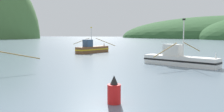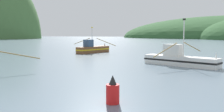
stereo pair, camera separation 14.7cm
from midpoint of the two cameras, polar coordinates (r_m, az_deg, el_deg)
name	(u,v)px [view 2 (the right image)]	position (r m, az deg, el deg)	size (l,w,h in m)	color
fishing_boat_white	(179,59)	(28.96, 15.93, -0.73)	(8.74, 10.11, 5.46)	white
fishing_boat_brown	(93,49)	(46.55, -4.55, 1.74)	(10.23, 7.76, 5.03)	brown
channel_buoy	(113,92)	(12.83, 0.50, -8.60)	(0.72, 0.72, 1.53)	red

